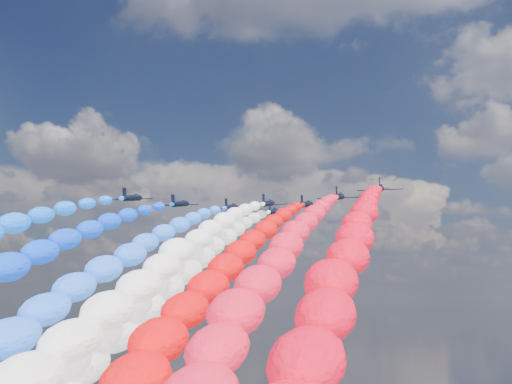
% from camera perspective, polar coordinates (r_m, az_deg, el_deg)
% --- Properties ---
extents(jet_0, '(10.08, 13.43, 4.85)m').
position_cam_1_polar(jet_0, '(150.39, -10.93, -0.53)').
color(jet_0, black).
extents(jet_1, '(9.59, 13.07, 4.85)m').
position_cam_1_polar(jet_1, '(157.98, -6.77, -1.06)').
color(jet_1, black).
extents(trail_1, '(5.84, 104.61, 38.59)m').
position_cam_1_polar(trail_1, '(107.33, -17.58, -6.00)').
color(trail_1, '#0A3ADA').
extents(jet_2, '(9.85, 13.26, 4.85)m').
position_cam_1_polar(jet_2, '(162.96, -2.25, -1.37)').
color(jet_2, black).
extents(trail_2, '(5.84, 104.61, 38.59)m').
position_cam_1_polar(trail_2, '(110.22, -10.52, -6.36)').
color(trail_2, blue).
extents(jet_3, '(9.49, 13.00, 4.85)m').
position_cam_1_polar(jet_3, '(156.23, 1.06, -1.03)').
color(jet_3, black).
extents(trail_3, '(5.84, 104.61, 38.59)m').
position_cam_1_polar(trail_3, '(102.26, -6.06, -6.24)').
color(trail_3, white).
extents(jet_4, '(9.96, 13.34, 4.85)m').
position_cam_1_polar(jet_4, '(170.42, 1.52, -1.73)').
color(jet_4, black).
extents(trail_4, '(5.84, 104.61, 38.59)m').
position_cam_1_polar(trail_4, '(116.33, -4.53, -6.65)').
color(trail_4, silver).
extents(jet_5, '(10.31, 13.59, 4.85)m').
position_cam_1_polar(jet_5, '(158.09, 4.49, -1.10)').
color(jet_5, black).
extents(trail_5, '(5.84, 104.61, 38.59)m').
position_cam_1_polar(trail_5, '(103.12, -0.70, -6.32)').
color(trail_5, red).
extents(jet_6, '(9.49, 13.00, 4.85)m').
position_cam_1_polar(jet_6, '(147.01, 7.39, -0.42)').
color(jet_6, black).
extents(trail_6, '(5.84, 104.61, 38.59)m').
position_cam_1_polar(trail_6, '(91.33, 3.33, -5.89)').
color(trail_6, red).
extents(jet_7, '(9.87, 13.28, 4.85)m').
position_cam_1_polar(jet_7, '(137.50, 10.97, 0.31)').
color(jet_7, black).
extents(trail_7, '(5.84, 104.61, 38.59)m').
position_cam_1_polar(trail_7, '(81.23, 8.92, -5.35)').
color(trail_7, red).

